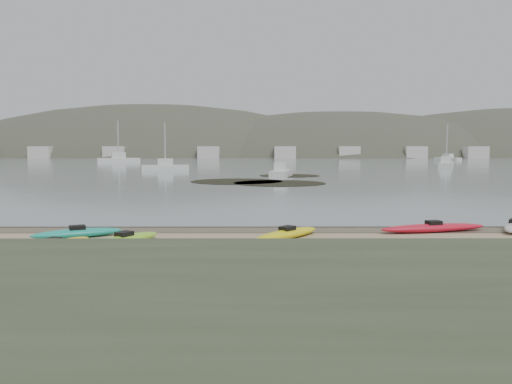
{
  "coord_description": "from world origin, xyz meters",
  "views": [
    {
      "loc": [
        -0.05,
        -20.71,
        3.31
      ],
      "look_at": [
        0.0,
        0.0,
        1.5
      ],
      "focal_mm": 35.0,
      "sensor_mm": 36.0,
      "label": 1
    }
  ],
  "objects": [
    {
      "name": "ground",
      "position": [
        0.0,
        0.0,
        0.0
      ],
      "size": [
        600.0,
        600.0,
        0.0
      ],
      "primitive_type": "plane",
      "color": "tan",
      "rests_on": "ground"
    },
    {
      "name": "wet_sand",
      "position": [
        0.0,
        -0.3,
        0.0
      ],
      "size": [
        60.0,
        60.0,
        0.0
      ],
      "primitive_type": "plane",
      "color": "brown",
      "rests_on": "ground"
    },
    {
      "name": "water",
      "position": [
        0.0,
        300.0,
        0.01
      ],
      "size": [
        1200.0,
        1200.0,
        0.0
      ],
      "primitive_type": "plane",
      "color": "slate",
      "rests_on": "ground"
    },
    {
      "name": "kayaks",
      "position": [
        -1.27,
        -3.51,
        0.17
      ],
      "size": [
        23.91,
        9.1,
        0.34
      ],
      "color": "gold",
      "rests_on": "ground"
    },
    {
      "name": "kelp_mats",
      "position": [
        1.1,
        30.3,
        0.03
      ],
      "size": [
        14.15,
        20.87,
        0.04
      ],
      "color": "black",
      "rests_on": "water"
    },
    {
      "name": "moored_boats",
      "position": [
        2.48,
        78.32,
        0.55
      ],
      "size": [
        89.2,
        81.41,
        1.3
      ],
      "color": "silver",
      "rests_on": "ground"
    },
    {
      "name": "far_hills",
      "position": [
        39.38,
        193.97,
        -15.93
      ],
      "size": [
        550.0,
        135.0,
        80.0
      ],
      "color": "#384235",
      "rests_on": "ground"
    },
    {
      "name": "far_town",
      "position": [
        6.0,
        145.0,
        2.0
      ],
      "size": [
        199.0,
        5.0,
        4.0
      ],
      "color": "beige",
      "rests_on": "ground"
    }
  ]
}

